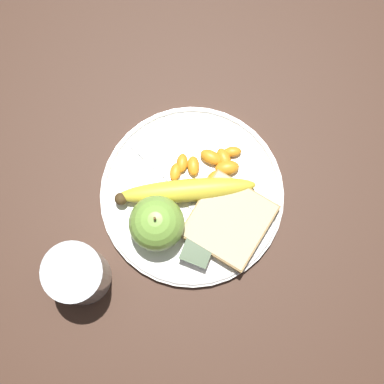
% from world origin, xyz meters
% --- Properties ---
extents(ground_plane, '(3.00, 3.00, 0.00)m').
position_xyz_m(ground_plane, '(0.00, 0.00, 0.00)').
color(ground_plane, '#42281C').
extents(plate, '(0.26, 0.26, 0.01)m').
position_xyz_m(plate, '(0.00, 0.00, 0.01)').
color(plate, silver).
rests_on(plate, ground_plane).
extents(juice_glass, '(0.08, 0.08, 0.10)m').
position_xyz_m(juice_glass, '(-0.16, 0.10, 0.04)').
color(juice_glass, silver).
rests_on(juice_glass, ground_plane).
extents(apple, '(0.08, 0.08, 0.09)m').
position_xyz_m(apple, '(-0.06, 0.03, 0.05)').
color(apple, '#84BC47').
rests_on(apple, plate).
extents(banana, '(0.12, 0.19, 0.03)m').
position_xyz_m(banana, '(-0.01, 0.01, 0.03)').
color(banana, yellow).
rests_on(banana, plate).
extents(bread_slice, '(0.12, 0.12, 0.02)m').
position_xyz_m(bread_slice, '(-0.02, -0.06, 0.02)').
color(bread_slice, '#AB8751').
rests_on(bread_slice, plate).
extents(fork, '(0.08, 0.17, 0.00)m').
position_xyz_m(fork, '(0.00, 0.01, 0.01)').
color(fork, '#B2B2B7').
rests_on(fork, plate).
extents(jam_packet, '(0.05, 0.04, 0.02)m').
position_xyz_m(jam_packet, '(-0.07, -0.04, 0.02)').
color(jam_packet, silver).
rests_on(jam_packet, plate).
extents(orange_segment_0, '(0.02, 0.03, 0.01)m').
position_xyz_m(orange_segment_0, '(0.08, -0.03, 0.02)').
color(orange_segment_0, orange).
rests_on(orange_segment_0, plate).
extents(orange_segment_1, '(0.03, 0.03, 0.02)m').
position_xyz_m(orange_segment_1, '(0.04, 0.01, 0.02)').
color(orange_segment_1, orange).
rests_on(orange_segment_1, plate).
extents(orange_segment_2, '(0.03, 0.02, 0.02)m').
position_xyz_m(orange_segment_2, '(0.04, 0.03, 0.02)').
color(orange_segment_2, orange).
rests_on(orange_segment_2, plate).
extents(orange_segment_3, '(0.03, 0.02, 0.01)m').
position_xyz_m(orange_segment_3, '(0.02, 0.03, 0.02)').
color(orange_segment_3, orange).
rests_on(orange_segment_3, plate).
extents(orange_segment_4, '(0.03, 0.02, 0.02)m').
position_xyz_m(orange_segment_4, '(0.03, -0.02, 0.02)').
color(orange_segment_4, orange).
rests_on(orange_segment_4, plate).
extents(orange_segment_5, '(0.02, 0.03, 0.02)m').
position_xyz_m(orange_segment_5, '(0.06, -0.01, 0.02)').
color(orange_segment_5, orange).
rests_on(orange_segment_5, plate).
extents(orange_segment_6, '(0.03, 0.03, 0.02)m').
position_xyz_m(orange_segment_6, '(0.06, -0.02, 0.02)').
color(orange_segment_6, orange).
rests_on(orange_segment_6, plate).
extents(orange_segment_7, '(0.04, 0.04, 0.02)m').
position_xyz_m(orange_segment_7, '(0.05, -0.03, 0.02)').
color(orange_segment_7, orange).
rests_on(orange_segment_7, plate).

